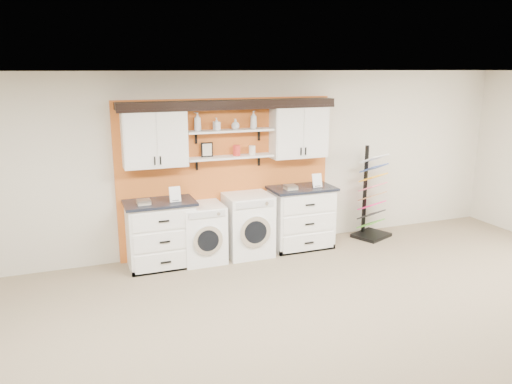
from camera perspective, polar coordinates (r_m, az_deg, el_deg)
name	(u,v)px	position (r m, az deg, el deg)	size (l,w,h in m)	color
ceiling	(382,73)	(4.01, 14.22, 13.06)	(10.00, 10.00, 0.00)	white
wall_back	(227,163)	(7.78, -3.38, 3.31)	(10.00, 10.00, 0.00)	beige
accent_panel	(227,176)	(7.79, -3.28, 1.82)	(3.40, 0.07, 2.40)	#C76022
upper_cabinet_left	(154,138)	(7.25, -11.54, 6.11)	(0.90, 0.35, 0.84)	white
upper_cabinet_right	(299,131)	(7.93, 4.90, 6.99)	(0.90, 0.35, 0.84)	white
shelf_lower	(230,157)	(7.57, -2.94, 4.02)	(1.32, 0.28, 0.03)	white
shelf_upper	(230,131)	(7.51, -2.98, 7.02)	(1.32, 0.28, 0.03)	white
crown_molding	(229,104)	(7.49, -3.05, 10.06)	(3.30, 0.41, 0.13)	black
picture_frame	(207,150)	(7.50, -5.62, 4.84)	(0.18, 0.02, 0.22)	black
canister_red	(237,150)	(7.58, -2.23, 4.77)	(0.11, 0.11, 0.16)	red
canister_cream	(252,150)	(7.67, -0.45, 4.81)	(0.10, 0.10, 0.14)	silver
base_cabinet_left	(161,234)	(7.42, -10.82, -4.72)	(1.01, 0.66, 0.98)	white
base_cabinet_right	(301,217)	(8.08, 5.16, -2.90)	(1.03, 0.66, 1.00)	white
washer	(202,233)	(7.55, -6.19, -4.64)	(0.63, 0.71, 0.87)	white
dryer	(248,225)	(7.74, -0.95, -3.75)	(0.69, 0.71, 0.96)	white
sample_rack	(371,208)	(8.75, 13.05, -1.81)	(0.72, 0.67, 1.58)	black
soap_bottle_a	(198,122)	(7.36, -6.70, 7.99)	(0.10, 0.11, 0.27)	silver
soap_bottle_b	(217,124)	(7.44, -4.52, 7.77)	(0.08, 0.09, 0.19)	silver
soap_bottle_c	(235,124)	(7.53, -2.37, 7.76)	(0.12, 0.12, 0.16)	silver
soap_bottle_d	(253,120)	(7.62, -0.29, 8.27)	(0.10, 0.10, 0.27)	silver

